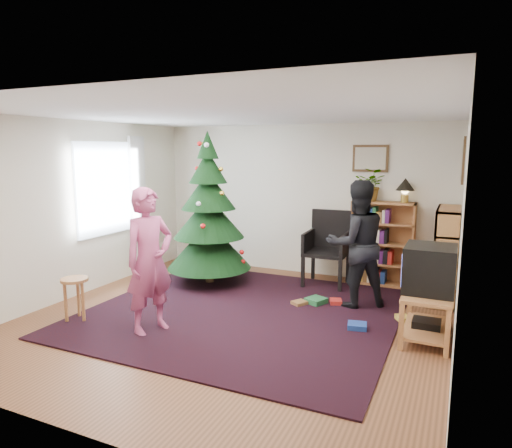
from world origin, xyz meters
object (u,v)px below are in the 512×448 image
at_px(bookshelf_right, 446,254).
at_px(stool, 75,288).
at_px(tv_stand, 427,310).
at_px(armchair, 329,244).
at_px(picture_back, 370,158).
at_px(potted_plant, 371,185).
at_px(person_by_chair, 357,244).
at_px(table_lamp, 405,186).
at_px(crt_tv, 430,269).
at_px(person_standing, 150,261).
at_px(christmas_tree, 209,221).
at_px(picture_right, 464,160).
at_px(bookshelf_back, 382,242).

distance_m(bookshelf_right, stool, 4.92).
xyz_separation_m(tv_stand, armchair, (-1.58, 1.63, 0.30)).
relative_size(picture_back, potted_plant, 1.09).
height_order(person_by_chair, table_lamp, person_by_chair).
distance_m(bookshelf_right, table_lamp, 1.16).
relative_size(crt_tv, person_standing, 0.35).
height_order(armchair, person_standing, person_standing).
xyz_separation_m(picture_back, table_lamp, (0.55, -0.14, -0.40)).
xyz_separation_m(christmas_tree, armchair, (1.70, 0.77, -0.36)).
relative_size(stool, potted_plant, 1.07).
distance_m(crt_tv, table_lamp, 2.13).
relative_size(christmas_tree, bookshelf_right, 1.82).
bearing_deg(picture_right, person_by_chair, -154.95).
bearing_deg(picture_right, crt_tv, -100.94).
bearing_deg(bookshelf_right, bookshelf_back, 66.44).
relative_size(picture_back, person_by_chair, 0.32).
bearing_deg(bookshelf_back, bookshelf_right, -23.56).
bearing_deg(bookshelf_back, christmas_tree, -156.70).
bearing_deg(bookshelf_back, stool, -135.01).
bearing_deg(bookshelf_back, person_by_chair, -97.42).
relative_size(tv_stand, person_by_chair, 0.54).
bearing_deg(bookshelf_back, armchair, -158.90).
bearing_deg(bookshelf_right, person_by_chair, 124.69).
height_order(picture_back, person_standing, picture_back).
height_order(bookshelf_back, armchair, bookshelf_back).
relative_size(christmas_tree, tv_stand, 2.59).
xyz_separation_m(bookshelf_right, person_standing, (-3.04, -2.61, 0.17)).
bearing_deg(stool, table_lamp, 42.38).
height_order(potted_plant, table_lamp, potted_plant).
relative_size(crt_tv, armchair, 0.51).
bearing_deg(stool, armchair, 50.11).
height_order(armchair, potted_plant, potted_plant).
distance_m(christmas_tree, person_standing, 2.00).
relative_size(picture_back, picture_right, 0.92).
bearing_deg(crt_tv, person_by_chair, 141.68).
bearing_deg(person_standing, stool, 115.88).
bearing_deg(bookshelf_right, stool, 123.83).
height_order(picture_back, person_by_chair, picture_back).
relative_size(bookshelf_back, armchair, 1.13).
relative_size(picture_right, armchair, 0.52).
xyz_separation_m(armchair, potted_plant, (0.56, 0.29, 0.93)).
bearing_deg(picture_right, armchair, 170.87).
bearing_deg(picture_back, christmas_tree, -151.59).
relative_size(picture_right, bookshelf_back, 0.46).
bearing_deg(crt_tv, bookshelf_right, 85.37).
relative_size(bookshelf_back, potted_plant, 2.57).
xyz_separation_m(christmas_tree, bookshelf_back, (2.47, 1.06, -0.32)).
height_order(bookshelf_right, person_by_chair, person_by_chair).
distance_m(christmas_tree, armchair, 1.90).
height_order(picture_back, crt_tv, picture_back).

